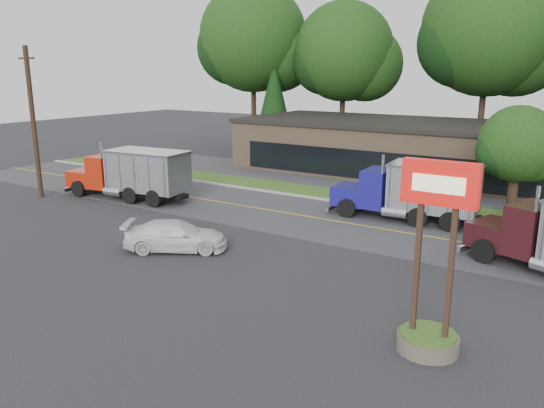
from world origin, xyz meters
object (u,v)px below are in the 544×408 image
Objects in this scene: bilo_sign at (432,289)px; rally_car at (176,236)px; utility_pole at (33,122)px; dump_truck_red at (133,173)px; dump_truck_blue at (413,190)px.

bilo_sign reaches higher than rally_car.
utility_pole is 7.37m from dump_truck_red.
dump_truck_blue reaches higher than rally_car.
rally_car is at bearing 167.82° from bilo_sign.
rally_car is (-13.09, 2.82, -1.31)m from bilo_sign.
bilo_sign is at bearing -133.87° from rally_car.
bilo_sign is 1.21× the size of rally_car.
rally_car is (-7.87, -11.19, -1.09)m from dump_truck_blue.
bilo_sign is 14.95m from dump_truck_blue.
bilo_sign reaches higher than dump_truck_blue.
utility_pole is at bearing 46.66° from rally_car.
rally_car is at bearing -11.64° from utility_pole.
rally_car is (9.55, -6.20, -1.10)m from dump_truck_red.
dump_truck_red is 18.13m from dump_truck_blue.
dump_truck_red reaches higher than rally_car.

